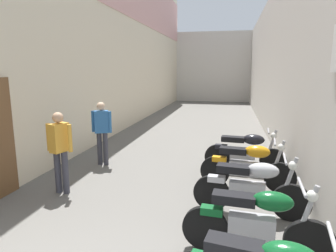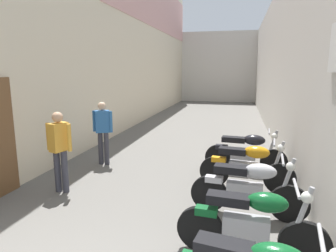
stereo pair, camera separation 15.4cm
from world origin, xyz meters
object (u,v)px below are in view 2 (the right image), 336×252
motorcycle_fifth (246,151)px  pedestrian_further_down (103,128)px  motorcycle_second (251,222)px  motorcycle_fourth (247,165)px  pedestrian_mid_alley (59,146)px  motorcycle_third (249,187)px

motorcycle_fifth → pedestrian_further_down: (-3.44, -0.19, 0.42)m
pedestrian_further_down → motorcycle_second: bearing=-41.8°
motorcycle_fourth → pedestrian_mid_alley: (-3.48, -0.95, 0.42)m
motorcycle_second → pedestrian_further_down: (-3.44, 3.08, 0.42)m
motorcycle_third → motorcycle_fifth: size_ratio=1.00×
pedestrian_further_down → motorcycle_fifth: bearing=3.2°
motorcycle_second → pedestrian_mid_alley: (-3.48, 1.31, 0.42)m
motorcycle_third → pedestrian_mid_alley: 3.51m
pedestrian_mid_alley → motorcycle_third: bearing=-2.8°
pedestrian_further_down → pedestrian_mid_alley: bearing=-91.1°
motorcycle_second → pedestrian_mid_alley: size_ratio=1.18×
motorcycle_third → pedestrian_further_down: bearing=150.5°
motorcycle_third → motorcycle_fourth: same height
motorcycle_third → motorcycle_fourth: size_ratio=1.00×
motorcycle_second → motorcycle_fourth: same height
motorcycle_third → motorcycle_fifth: same height
motorcycle_second → motorcycle_third: bearing=90.0°
motorcycle_second → motorcycle_fifth: bearing=90.0°
motorcycle_fourth → pedestrian_mid_alley: bearing=-164.8°
motorcycle_second → motorcycle_third: size_ratio=1.00×
motorcycle_second → motorcycle_third: (-0.00, 1.14, 0.00)m
motorcycle_fifth → motorcycle_fourth: bearing=-90.0°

